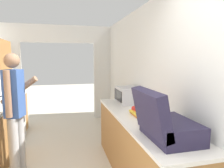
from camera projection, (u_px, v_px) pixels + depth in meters
The scene contains 9 objects.
wall_right at pixel (158, 87), 2.84m from camera, with size 0.06×6.78×2.50m.
wall_far_with_doorway at pixel (59, 66), 5.19m from camera, with size 3.13×0.06×2.50m.
counter_right at pixel (140, 148), 2.71m from camera, with size 0.62×2.42×0.89m.
range_oven at pixel (5, 120), 3.94m from camera, with size 0.66×0.76×1.03m.
person at pixel (15, 112), 2.72m from camera, with size 0.55×0.44×1.72m.
suitcase at pixel (164, 123), 1.87m from camera, with size 0.51×0.60×0.48m.
microwave at pixel (128, 95), 3.45m from camera, with size 0.36×0.51×0.27m.
book_stack at pixel (141, 112), 2.69m from camera, with size 0.25×0.32×0.10m.
knife at pixel (7, 93), 4.43m from camera, with size 0.16×0.33×0.02m.
Camera 1 is at (0.08, -0.98, 1.65)m, focal length 32.00 mm.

